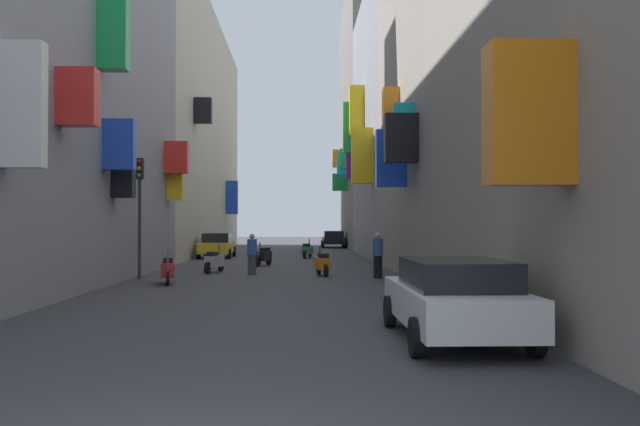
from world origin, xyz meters
TOP-DOWN VIEW (x-y plane):
  - ground_plane at (0.00, 30.00)m, footprint 140.00×140.00m
  - building_left_mid_a at (-7.99, 26.24)m, footprint 7.03×3.54m
  - building_left_mid_b at (-8.00, 44.01)m, footprint 7.00×31.99m
  - building_right_mid_a at (7.99, 22.22)m, footprint 7.12×12.36m
  - building_right_mid_b at (7.98, 36.19)m, footprint 7.24×15.57m
  - building_right_mid_c at (8.00, 51.99)m, footprint 7.21×16.02m
  - parked_car_white at (3.69, 6.63)m, footprint 1.95×4.41m
  - parked_car_black at (3.95, 51.54)m, footprint 2.01×4.28m
  - parked_car_yellow at (-3.79, 34.67)m, footprint 1.93×4.18m
  - scooter_green at (1.52, 33.93)m, footprint 0.69×1.78m
  - scooter_orange at (1.95, 20.82)m, footprint 0.62×1.75m
  - scooter_black at (-0.62, 26.96)m, footprint 0.77×1.71m
  - scooter_silver at (-2.39, 22.54)m, footprint 0.71×1.92m
  - scooter_red at (-3.26, 17.43)m, footprint 0.64×1.82m
  - pedestrian_crossing at (-0.78, 21.39)m, footprint 0.52×0.52m
  - pedestrian_near_left at (3.94, 19.62)m, footprint 0.51×0.51m
  - traffic_light_near_corner at (-4.65, 19.34)m, footprint 0.26×0.34m

SIDE VIEW (x-z plane):
  - ground_plane at x=0.00m, z-range 0.00..0.00m
  - scooter_orange at x=1.95m, z-range -0.10..1.03m
  - scooter_black at x=-0.62m, z-range -0.10..1.03m
  - scooter_green at x=1.52m, z-range -0.10..1.03m
  - scooter_red at x=-3.26m, z-range -0.10..1.03m
  - scooter_silver at x=-2.39m, z-range -0.10..1.03m
  - parked_car_white at x=3.69m, z-range 0.05..1.42m
  - parked_car_black at x=3.95m, z-range 0.04..1.45m
  - parked_car_yellow at x=-3.79m, z-range 0.04..1.48m
  - pedestrian_crossing at x=-0.78m, z-range -0.01..1.59m
  - pedestrian_near_left at x=3.94m, z-range 0.00..1.67m
  - traffic_light_near_corner at x=-4.65m, z-range 0.78..5.11m
  - building_right_mid_b at x=7.98m, z-range 0.00..16.12m
  - building_right_mid_a at x=7.99m, z-range -0.01..16.75m
  - building_left_mid_b at x=-8.00m, z-range 0.00..17.15m
  - building_left_mid_a at x=-7.99m, z-range -0.02..20.99m
  - building_right_mid_c at x=8.00m, z-range 0.00..21.57m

